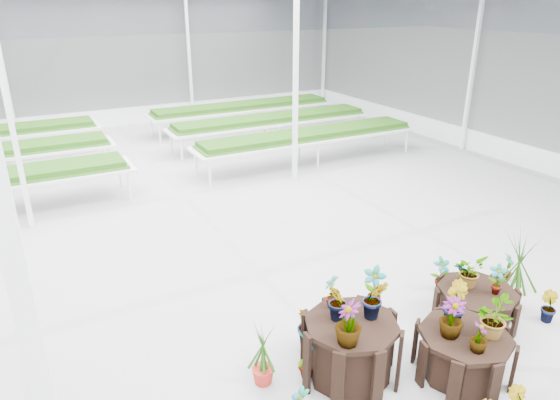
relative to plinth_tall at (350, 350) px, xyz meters
name	(u,v)px	position (x,y,z in m)	size (l,w,h in m)	color
ground_plane	(255,283)	(-0.08, 2.45, -0.39)	(24.00, 24.00, 0.00)	gray
greenhouse_shell	(252,146)	(-0.08, 2.45, 1.86)	(18.00, 24.00, 4.50)	white
steel_frame	(252,146)	(-0.08, 2.45, 1.86)	(18.00, 24.00, 4.50)	silver
nursery_benches	(142,147)	(-0.08, 9.65, 0.03)	(16.00, 7.00, 0.84)	silver
plinth_tall	(350,350)	(0.00, 0.00, 0.00)	(1.14, 1.14, 0.77)	black
plinth_mid	(463,355)	(1.20, -0.60, -0.09)	(1.11, 1.11, 0.59)	black
plinth_low	(475,305)	(2.20, 0.10, -0.14)	(1.10, 1.10, 0.50)	black
nursery_plants	(425,311)	(1.11, -0.02, 0.19)	(4.83, 2.90, 1.33)	#1C430E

